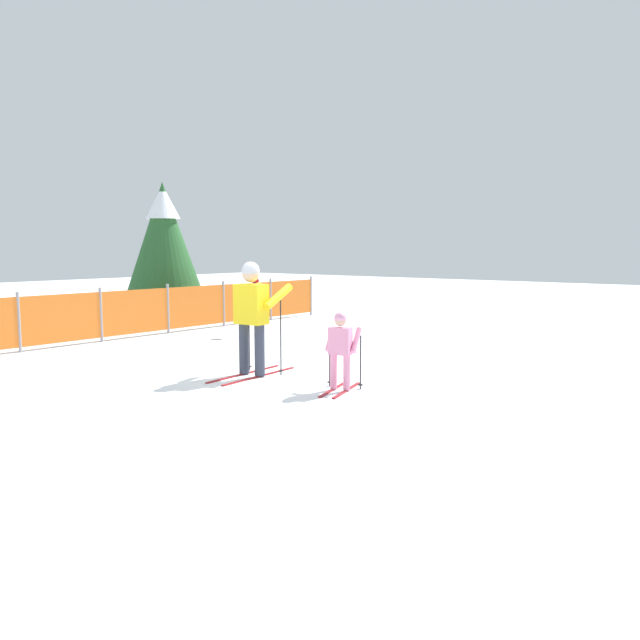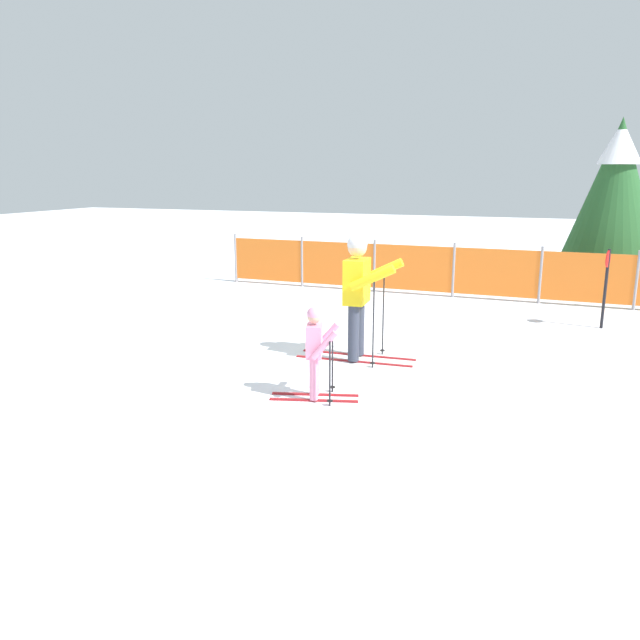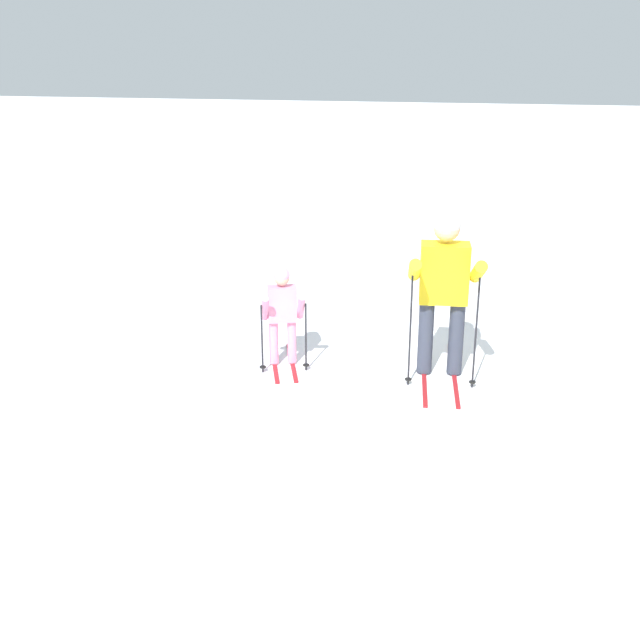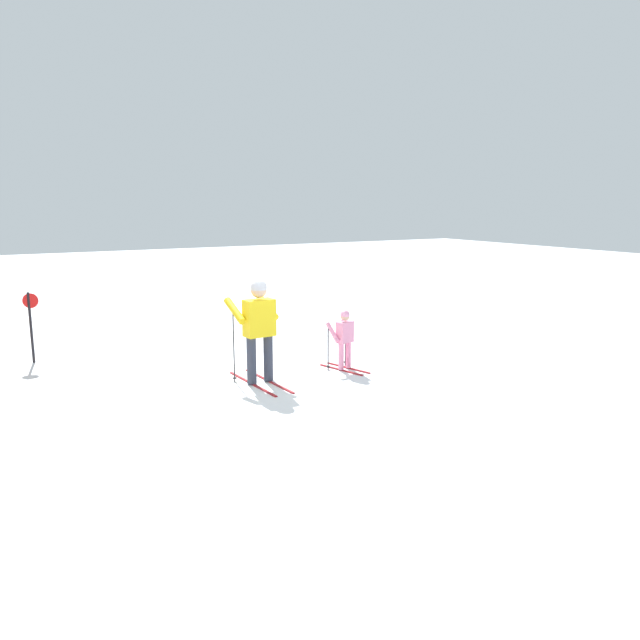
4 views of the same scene
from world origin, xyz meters
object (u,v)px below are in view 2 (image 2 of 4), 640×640
skier_child (316,346)px  trail_marker (606,280)px  skier_adult (359,285)px  conifer_far (616,186)px  safety_fence (496,273)px

skier_child → trail_marker: (3.32, 4.83, 0.20)m
skier_adult → conifer_far: 7.74m
skier_adult → safety_fence: 5.18m
skier_adult → trail_marker: size_ratio=1.31×
skier_child → conifer_far: conifer_far is taller
safety_fence → trail_marker: (1.92, -1.80, 0.26)m
safety_fence → skier_adult: bearing=-105.8°
skier_adult → conifer_far: bearing=58.5°
skier_adult → trail_marker: skier_adult is taller
skier_adult → trail_marker: (3.33, 3.15, -0.22)m
skier_child → conifer_far: (3.60, 8.42, 1.65)m
skier_adult → skier_child: skier_adult is taller
conifer_far → trail_marker: bearing=-94.4°
skier_adult → conifer_far: conifer_far is taller
conifer_far → trail_marker: 3.88m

